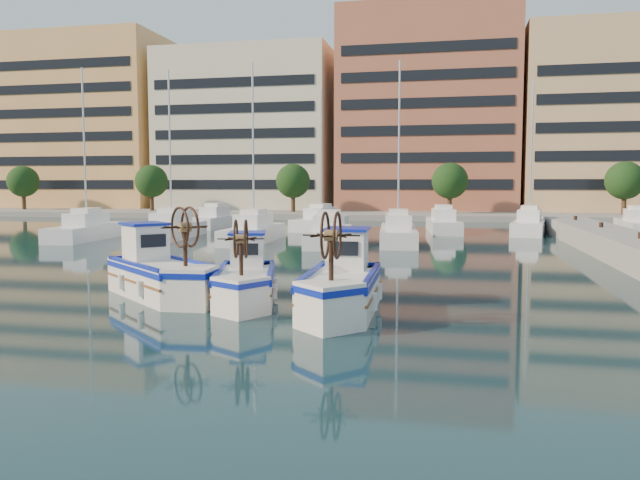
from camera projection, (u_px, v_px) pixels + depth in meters
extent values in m
plane|color=#17363E|center=(297.00, 311.00, 18.24)|extent=(300.00, 300.00, 0.00)
cube|color=gray|center=(420.00, 211.00, 83.48)|extent=(180.00, 40.00, 0.60)
cube|color=#E3A661|center=(86.00, 124.00, 90.47)|extent=(24.00, 14.00, 24.00)
cube|color=black|center=(56.00, 119.00, 83.65)|extent=(22.08, 0.12, 21.60)
cube|color=beige|center=(250.00, 131.00, 85.38)|extent=(23.00, 14.00, 21.00)
cube|color=black|center=(233.00, 126.00, 78.57)|extent=(21.16, 0.12, 18.90)
cube|color=#AE5F43|center=(428.00, 112.00, 80.21)|extent=(22.00, 14.00, 25.00)
cube|color=black|center=(426.00, 105.00, 73.39)|extent=(20.24, 0.12, 22.50)
cube|color=#E2B37D|center=(620.00, 120.00, 75.54)|extent=(23.00, 14.00, 22.00)
cube|color=black|center=(636.00, 113.00, 68.72)|extent=(21.16, 0.12, 19.80)
cylinder|color=#3F2B19|center=(24.00, 202.00, 80.65)|extent=(0.50, 0.50, 3.00)
sphere|color=#1C4017|center=(23.00, 181.00, 80.41)|extent=(4.00, 4.00, 4.00)
cylinder|color=#3F2B19|center=(152.00, 203.00, 76.89)|extent=(0.50, 0.50, 3.00)
sphere|color=#1C4017|center=(151.00, 181.00, 76.66)|extent=(4.00, 4.00, 4.00)
cylinder|color=#3F2B19|center=(293.00, 204.00, 73.14)|extent=(0.50, 0.50, 3.00)
sphere|color=#1C4017|center=(293.00, 181.00, 72.91)|extent=(4.00, 4.00, 4.00)
cylinder|color=#3F2B19|center=(449.00, 205.00, 69.39)|extent=(0.50, 0.50, 3.00)
sphere|color=#1C4017|center=(450.00, 181.00, 69.15)|extent=(4.00, 4.00, 4.00)
cylinder|color=#3F2B19|center=(624.00, 206.00, 65.64)|extent=(0.50, 0.50, 3.00)
sphere|color=#1C4017|center=(625.00, 180.00, 65.40)|extent=(4.00, 4.00, 4.00)
cube|color=white|center=(87.00, 232.00, 42.41)|extent=(3.17, 8.57, 1.00)
cylinder|color=silver|center=(84.00, 151.00, 41.93)|extent=(0.12, 0.12, 11.00)
cube|color=white|center=(172.00, 231.00, 43.21)|extent=(3.14, 9.67, 1.00)
cylinder|color=silver|center=(170.00, 151.00, 42.73)|extent=(0.12, 0.12, 11.00)
cube|color=white|center=(254.00, 234.00, 40.74)|extent=(2.55, 9.14, 1.00)
cylinder|color=silver|center=(253.00, 149.00, 40.26)|extent=(0.12, 0.12, 11.00)
cube|color=white|center=(329.00, 236.00, 39.06)|extent=(3.03, 9.09, 1.00)
cube|color=white|center=(398.00, 235.00, 40.08)|extent=(3.17, 10.13, 1.00)
cylinder|color=silver|center=(399.00, 149.00, 39.60)|extent=(0.12, 0.12, 11.00)
cube|color=white|center=(215.00, 222.00, 54.43)|extent=(2.30, 7.41, 1.00)
cube|color=white|center=(321.00, 223.00, 52.19)|extent=(3.52, 8.76, 1.00)
cylinder|color=silver|center=(321.00, 157.00, 51.71)|extent=(0.12, 0.12, 11.00)
cube|color=white|center=(443.00, 226.00, 49.52)|extent=(3.10, 9.37, 1.00)
cube|color=white|center=(529.00, 227.00, 47.79)|extent=(3.66, 9.24, 1.00)
cylinder|color=silver|center=(531.00, 155.00, 47.31)|extent=(0.12, 0.12, 11.00)
cube|color=white|center=(638.00, 227.00, 47.80)|extent=(2.85, 8.81, 1.00)
cube|color=white|center=(161.00, 280.00, 20.46)|extent=(4.67, 4.44, 1.13)
cube|color=#0C1EA4|center=(161.00, 267.00, 20.42)|extent=(4.81, 4.57, 0.17)
cube|color=blue|center=(161.00, 269.00, 20.43)|extent=(4.05, 3.82, 0.06)
cube|color=white|center=(146.00, 242.00, 21.39)|extent=(1.83, 1.81, 1.18)
cube|color=#0C1EA4|center=(145.00, 224.00, 21.33)|extent=(2.06, 2.04, 0.09)
cylinder|color=#331E14|center=(185.00, 249.00, 18.81)|extent=(0.13, 0.13, 1.25)
cylinder|color=brown|center=(185.00, 227.00, 18.75)|extent=(0.45, 0.46, 0.30)
torus|color=#331E14|center=(180.00, 227.00, 18.65)|extent=(0.99, 0.89, 1.26)
torus|color=#331E14|center=(190.00, 227.00, 18.84)|extent=(0.99, 0.89, 1.26)
cube|color=white|center=(246.00, 286.00, 19.61)|extent=(2.70, 4.32, 1.00)
cube|color=#0C1EA4|center=(245.00, 274.00, 19.57)|extent=(2.78, 4.45, 0.15)
cube|color=blue|center=(245.00, 276.00, 19.58)|extent=(2.23, 3.84, 0.06)
cube|color=white|center=(248.00, 250.00, 20.66)|extent=(1.34, 1.47, 1.05)
cube|color=#0C1EA4|center=(247.00, 233.00, 20.61)|extent=(1.51, 1.65, 0.08)
cylinder|color=#331E14|center=(241.00, 260.00, 17.80)|extent=(0.11, 0.11, 1.11)
cylinder|color=brown|center=(241.00, 239.00, 17.75)|extent=(0.36, 0.34, 0.27)
torus|color=#331E14|center=(236.00, 239.00, 17.74)|extent=(0.35, 1.10, 1.12)
torus|color=#331E14|center=(246.00, 239.00, 17.76)|extent=(0.35, 1.10, 1.12)
cube|color=white|center=(341.00, 293.00, 18.03)|extent=(2.08, 4.53, 1.11)
cube|color=#0C1EA4|center=(341.00, 279.00, 18.00)|extent=(2.14, 4.67, 0.17)
cube|color=blue|center=(341.00, 281.00, 18.00)|extent=(1.64, 4.07, 0.06)
cube|color=white|center=(347.00, 250.00, 19.19)|extent=(1.22, 1.42, 1.17)
cube|color=#0C1EA4|center=(347.00, 229.00, 19.13)|extent=(1.39, 1.59, 0.08)
cylinder|color=#331E14|center=(331.00, 261.00, 16.06)|extent=(0.13, 0.13, 1.23)
cylinder|color=brown|center=(331.00, 235.00, 16.00)|extent=(0.35, 0.31, 0.30)
torus|color=#331E14|center=(325.00, 235.00, 16.03)|extent=(0.12, 1.24, 1.24)
torus|color=#331E14|center=(337.00, 236.00, 15.97)|extent=(0.12, 1.24, 1.24)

